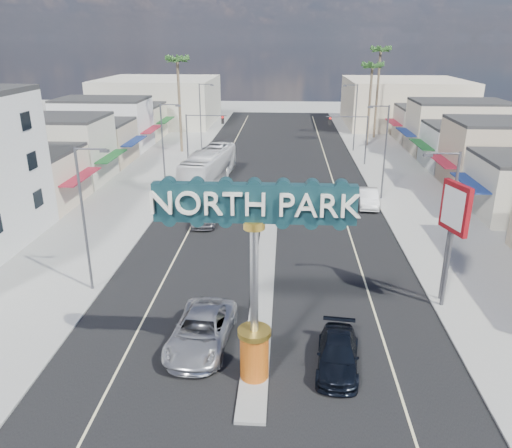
# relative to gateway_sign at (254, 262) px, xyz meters

# --- Properties ---
(ground) EXTENTS (160.00, 160.00, 0.00)m
(ground) POSITION_rel_gateway_sign_xyz_m (0.00, 28.02, -5.93)
(ground) COLOR gray
(ground) RESTS_ON ground
(road) EXTENTS (20.00, 120.00, 0.01)m
(road) POSITION_rel_gateway_sign_xyz_m (0.00, 28.02, -5.92)
(road) COLOR black
(road) RESTS_ON ground
(median_island) EXTENTS (1.30, 30.00, 0.16)m
(median_island) POSITION_rel_gateway_sign_xyz_m (0.00, 12.02, -5.85)
(median_island) COLOR gray
(median_island) RESTS_ON ground
(sidewalk_left) EXTENTS (8.00, 120.00, 0.12)m
(sidewalk_left) POSITION_rel_gateway_sign_xyz_m (-14.00, 28.02, -5.87)
(sidewalk_left) COLOR gray
(sidewalk_left) RESTS_ON ground
(sidewalk_right) EXTENTS (8.00, 120.00, 0.12)m
(sidewalk_right) POSITION_rel_gateway_sign_xyz_m (14.00, 28.02, -5.87)
(sidewalk_right) COLOR gray
(sidewalk_right) RESTS_ON ground
(storefront_row_left) EXTENTS (12.00, 42.00, 6.00)m
(storefront_row_left) POSITION_rel_gateway_sign_xyz_m (-24.00, 41.02, -2.93)
(storefront_row_left) COLOR beige
(storefront_row_left) RESTS_ON ground
(storefront_row_right) EXTENTS (12.00, 42.00, 6.00)m
(storefront_row_right) POSITION_rel_gateway_sign_xyz_m (24.00, 41.02, -2.93)
(storefront_row_right) COLOR #B7B29E
(storefront_row_right) RESTS_ON ground
(backdrop_far_left) EXTENTS (20.00, 20.00, 8.00)m
(backdrop_far_left) POSITION_rel_gateway_sign_xyz_m (-22.00, 73.02, -1.93)
(backdrop_far_left) COLOR #B7B29E
(backdrop_far_left) RESTS_ON ground
(backdrop_far_right) EXTENTS (20.00, 20.00, 8.00)m
(backdrop_far_right) POSITION_rel_gateway_sign_xyz_m (22.00, 73.02, -1.93)
(backdrop_far_right) COLOR beige
(backdrop_far_right) RESTS_ON ground
(gateway_sign) EXTENTS (8.20, 1.50, 9.15)m
(gateway_sign) POSITION_rel_gateway_sign_xyz_m (0.00, 0.00, 0.00)
(gateway_sign) COLOR #C5450F
(gateway_sign) RESTS_ON median_island
(traffic_signal_left) EXTENTS (5.09, 0.45, 6.00)m
(traffic_signal_left) POSITION_rel_gateway_sign_xyz_m (-9.18, 42.02, -1.65)
(traffic_signal_left) COLOR #47474C
(traffic_signal_left) RESTS_ON ground
(traffic_signal_right) EXTENTS (5.09, 0.45, 6.00)m
(traffic_signal_right) POSITION_rel_gateway_sign_xyz_m (9.18, 42.02, -1.65)
(traffic_signal_right) COLOR #47474C
(traffic_signal_right) RESTS_ON ground
(streetlight_l_near) EXTENTS (2.03, 0.22, 9.00)m
(streetlight_l_near) POSITION_rel_gateway_sign_xyz_m (-10.43, 8.02, -0.86)
(streetlight_l_near) COLOR #47474C
(streetlight_l_near) RESTS_ON ground
(streetlight_l_mid) EXTENTS (2.03, 0.22, 9.00)m
(streetlight_l_mid) POSITION_rel_gateway_sign_xyz_m (-10.43, 28.02, -0.86)
(streetlight_l_mid) COLOR #47474C
(streetlight_l_mid) RESTS_ON ground
(streetlight_l_far) EXTENTS (2.03, 0.22, 9.00)m
(streetlight_l_far) POSITION_rel_gateway_sign_xyz_m (-10.43, 50.02, -0.86)
(streetlight_l_far) COLOR #47474C
(streetlight_l_far) RESTS_ON ground
(streetlight_r_near) EXTENTS (2.03, 0.22, 9.00)m
(streetlight_r_near) POSITION_rel_gateway_sign_xyz_m (10.43, 8.02, -0.86)
(streetlight_r_near) COLOR #47474C
(streetlight_r_near) RESTS_ON ground
(streetlight_r_mid) EXTENTS (2.03, 0.22, 9.00)m
(streetlight_r_mid) POSITION_rel_gateway_sign_xyz_m (10.43, 28.02, -0.86)
(streetlight_r_mid) COLOR #47474C
(streetlight_r_mid) RESTS_ON ground
(streetlight_r_far) EXTENTS (2.03, 0.22, 9.00)m
(streetlight_r_far) POSITION_rel_gateway_sign_xyz_m (10.43, 50.02, -0.86)
(streetlight_r_far) COLOR #47474C
(streetlight_r_far) RESTS_ON ground
(palm_left_far) EXTENTS (2.60, 2.60, 13.10)m
(palm_left_far) POSITION_rel_gateway_sign_xyz_m (-13.00, 48.02, 5.57)
(palm_left_far) COLOR brown
(palm_left_far) RESTS_ON ground
(palm_right_mid) EXTENTS (2.60, 2.60, 12.10)m
(palm_right_mid) POSITION_rel_gateway_sign_xyz_m (13.00, 54.02, 4.67)
(palm_right_mid) COLOR brown
(palm_right_mid) RESTS_ON ground
(palm_right_far) EXTENTS (2.60, 2.60, 14.10)m
(palm_right_far) POSITION_rel_gateway_sign_xyz_m (15.00, 60.02, 6.46)
(palm_right_far) COLOR brown
(palm_right_far) RESTS_ON ground
(suv_left) EXTENTS (3.28, 6.31, 1.70)m
(suv_left) POSITION_rel_gateway_sign_xyz_m (-2.85, 2.52, -5.08)
(suv_left) COLOR silver
(suv_left) RESTS_ON ground
(suv_right) EXTENTS (2.45, 4.94, 1.38)m
(suv_right) POSITION_rel_gateway_sign_xyz_m (3.89, 1.14, -5.24)
(suv_right) COLOR black
(suv_right) RESTS_ON ground
(car_parked_left) EXTENTS (2.16, 4.92, 1.65)m
(car_parked_left) POSITION_rel_gateway_sign_xyz_m (-5.50, 20.39, -5.10)
(car_parked_left) COLOR slate
(car_parked_left) RESTS_ON ground
(car_parked_right) EXTENTS (2.07, 4.97, 1.60)m
(car_parked_right) POSITION_rel_gateway_sign_xyz_m (9.00, 25.81, -5.13)
(car_parked_right) COLOR silver
(car_parked_right) RESTS_ON ground
(city_bus) EXTENTS (4.68, 12.96, 3.53)m
(city_bus) POSITION_rel_gateway_sign_xyz_m (-7.00, 33.05, -4.16)
(city_bus) COLOR white
(city_bus) RESTS_ON ground
(bank_pylon_sign) EXTENTS (0.95, 2.28, 7.34)m
(bank_pylon_sign) POSITION_rel_gateway_sign_xyz_m (10.49, 7.27, -0.26)
(bank_pylon_sign) COLOR #47474C
(bank_pylon_sign) RESTS_ON sidewalk_right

